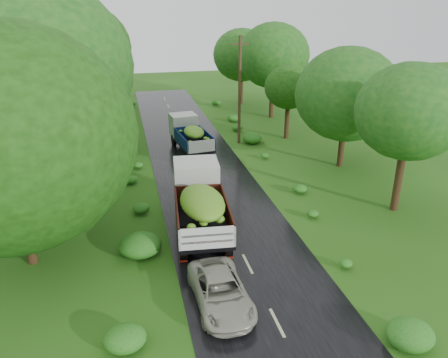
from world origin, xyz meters
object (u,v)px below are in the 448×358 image
object	(u,v)px
car	(221,291)
utility_pole	(240,90)
truck_far	(189,133)
truck_near	(200,199)

from	to	relation	value
car	utility_pole	distance (m)	21.15
car	utility_pole	world-z (taller)	utility_pole
truck_far	car	world-z (taller)	truck_far
truck_far	utility_pole	xyz separation A→B (m)	(4.28, 0.93, 3.01)
truck_far	car	bearing A→B (deg)	-102.40
truck_near	utility_pole	xyz separation A→B (m)	(5.74, 13.55, 2.75)
truck_near	truck_far	distance (m)	12.71
car	truck_near	bearing A→B (deg)	85.31
truck_near	car	world-z (taller)	truck_near
utility_pole	car	bearing A→B (deg)	-103.22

